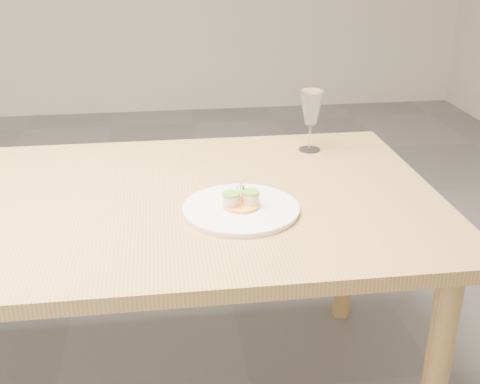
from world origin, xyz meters
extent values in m
cube|color=tan|center=(0.00, 0.00, 0.73)|extent=(2.40, 1.00, 0.04)
cylinder|color=tan|center=(1.10, -0.40, 0.35)|extent=(0.07, 0.07, 0.71)
cylinder|color=tan|center=(1.10, 0.40, 0.35)|extent=(0.07, 0.07, 0.71)
cylinder|color=white|center=(0.61, -0.13, 0.76)|extent=(0.31, 0.31, 0.01)
cylinder|color=white|center=(0.61, -0.13, 0.76)|extent=(0.32, 0.32, 0.01)
cylinder|color=yellow|center=(0.61, -0.13, 0.77)|extent=(0.10, 0.10, 0.01)
cylinder|color=beige|center=(0.59, -0.13, 0.79)|extent=(0.05, 0.05, 0.03)
cylinder|color=beige|center=(0.64, -0.13, 0.79)|extent=(0.05, 0.05, 0.03)
cylinder|color=#79B632|center=(0.59, -0.13, 0.81)|extent=(0.05, 0.05, 0.01)
cylinder|color=#79B632|center=(0.64, -0.13, 0.81)|extent=(0.05, 0.05, 0.01)
cylinder|color=tan|center=(0.67, -0.18, 0.76)|extent=(0.05, 0.05, 0.00)
cylinder|color=white|center=(0.91, 0.33, 0.75)|extent=(0.07, 0.07, 0.00)
cylinder|color=white|center=(0.91, 0.33, 0.80)|extent=(0.01, 0.01, 0.09)
cone|color=white|center=(0.91, 0.33, 0.90)|extent=(0.08, 0.08, 0.12)
camera|label=1|loc=(0.41, -1.58, 1.46)|focal=45.00mm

